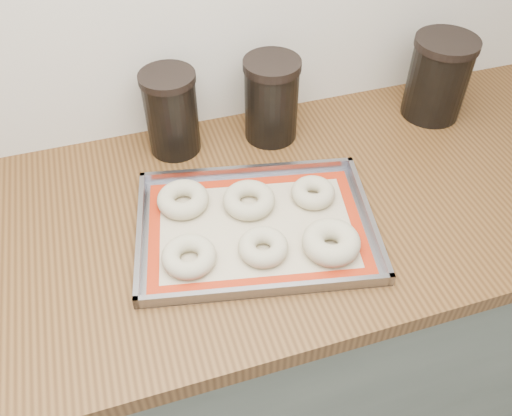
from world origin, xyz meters
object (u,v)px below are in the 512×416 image
object	(u,v)px
canister_left	(171,113)
canister_right	(438,78)
baking_tray	(256,227)
bagel_front_mid	(263,247)
canister_mid	(271,99)
bagel_back_left	(183,199)
bagel_front_right	(331,242)
bagel_front_left	(189,256)
bagel_back_right	(313,193)
bagel_back_mid	(249,200)

from	to	relation	value
canister_left	canister_right	size ratio (longest dim) A/B	0.97
baking_tray	canister_right	xyz separation A→B (m)	(0.53, 0.25, 0.09)
bagel_front_mid	canister_mid	world-z (taller)	canister_mid
bagel_back_left	bagel_front_right	bearing A→B (deg)	-39.59
bagel_front_left	bagel_back_left	xyz separation A→B (m)	(0.02, 0.15, 0.00)
canister_mid	bagel_back_right	bearing A→B (deg)	-86.93
canister_right	bagel_back_right	bearing A→B (deg)	-152.54
bagel_back_mid	bagel_back_right	distance (m)	0.13
canister_right	bagel_front_left	bearing A→B (deg)	-156.35
bagel_front_right	bagel_back_right	size ratio (longest dim) A/B	1.22
baking_tray	canister_right	size ratio (longest dim) A/B	2.61
bagel_front_mid	bagel_back_left	world-z (taller)	bagel_back_left
bagel_front_mid	bagel_front_right	world-z (taller)	bagel_front_right
canister_mid	bagel_front_left	bearing A→B (deg)	-129.23
canister_left	canister_mid	world-z (taller)	canister_mid
bagel_front_mid	bagel_back_left	size ratio (longest dim) A/B	0.90
bagel_front_left	bagel_back_left	world-z (taller)	bagel_back_left
bagel_front_left	bagel_front_right	xyz separation A→B (m)	(0.26, -0.05, 0.00)
bagel_back_left	bagel_back_right	distance (m)	0.27
baking_tray	bagel_front_mid	world-z (taller)	bagel_front_mid
bagel_back_mid	canister_mid	bearing A→B (deg)	61.33
bagel_front_right	bagel_back_mid	world-z (taller)	bagel_front_right
bagel_front_mid	bagel_back_mid	xyz separation A→B (m)	(0.01, 0.13, 0.00)
canister_left	canister_mid	distance (m)	0.22
bagel_back_left	canister_mid	bearing A→B (deg)	35.76
canister_left	canister_right	world-z (taller)	canister_right
baking_tray	bagel_front_mid	size ratio (longest dim) A/B	5.46
baking_tray	canister_left	distance (m)	0.33
canister_mid	canister_right	xyz separation A→B (m)	(0.40, -0.03, 0.00)
bagel_back_mid	canister_right	size ratio (longest dim) A/B	0.54
bagel_front_mid	bagel_back_right	distance (m)	0.18
bagel_back_right	canister_mid	distance (m)	0.25
bagel_back_left	canister_left	distance (m)	0.21
bagel_back_left	canister_left	world-z (taller)	canister_left
bagel_front_left	canister_left	size ratio (longest dim) A/B	0.53
bagel_front_mid	bagel_back_mid	size ratio (longest dim) A/B	0.89
bagel_front_right	bagel_back_left	bearing A→B (deg)	140.41
bagel_front_left	bagel_back_mid	bearing A→B (deg)	36.35
baking_tray	bagel_back_mid	distance (m)	0.06
bagel_back_right	canister_right	bearing A→B (deg)	27.46
bagel_front_left	bagel_front_mid	bearing A→B (deg)	-7.83
bagel_front_mid	bagel_back_mid	world-z (taller)	same
bagel_front_right	bagel_back_mid	xyz separation A→B (m)	(-0.11, 0.16, -0.00)
bagel_front_mid	canister_left	world-z (taller)	canister_left
canister_mid	canister_left	bearing A→B (deg)	175.09
bagel_back_right	canister_left	size ratio (longest dim) A/B	0.47
bagel_front_left	bagel_back_mid	distance (m)	0.18
bagel_back_right	canister_left	world-z (taller)	canister_left
bagel_back_mid	bagel_back_right	xyz separation A→B (m)	(0.13, -0.02, -0.00)
canister_left	canister_mid	size ratio (longest dim) A/B	0.99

